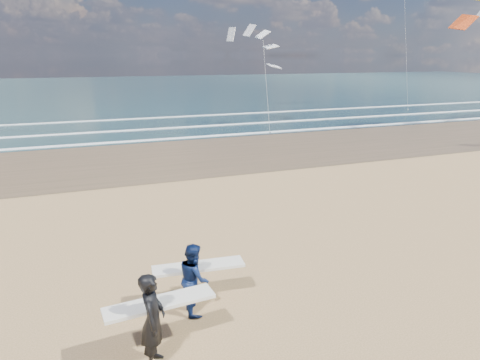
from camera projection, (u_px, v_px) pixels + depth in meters
name	position (u px, v px, depth m)	size (l,w,h in m)	color
wet_sand_strip	(380.00, 138.00, 31.47)	(220.00, 12.00, 0.01)	brown
ocean	(194.00, 88.00, 80.01)	(220.00, 100.00, 0.02)	#1A333A
foam_breakers	(312.00, 119.00, 40.54)	(220.00, 11.70, 0.05)	white
surfer_near	(154.00, 318.00, 8.17)	(2.24, 1.11, 1.95)	black
surfer_far	(195.00, 277.00, 9.94)	(2.24, 1.15, 1.70)	#0B1A42
kite_1	(265.00, 70.00, 34.44)	(5.46, 4.70, 8.57)	slate
kite_5	(406.00, 36.00, 47.62)	(4.87, 4.64, 15.30)	slate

